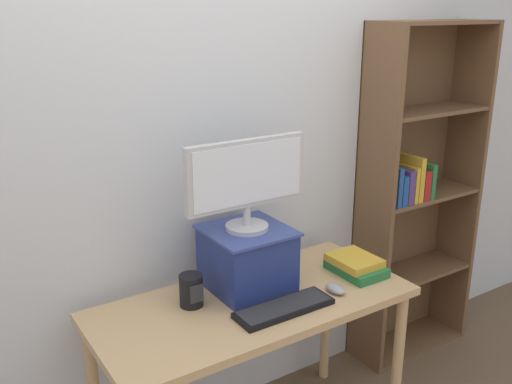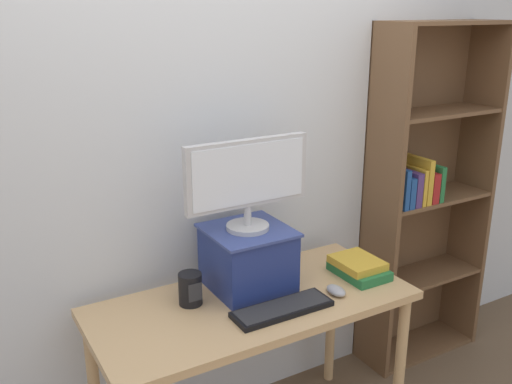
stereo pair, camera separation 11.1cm
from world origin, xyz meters
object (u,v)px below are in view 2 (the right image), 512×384
object	(u,v)px
riser_box	(248,257)
desk_speaker	(190,289)
computer_mouse	(336,290)
bookshelf_unit	(423,195)
book_stack	(358,267)
computer_monitor	(248,179)
desk	(253,320)
keyboard	(282,309)

from	to	relation	value
riser_box	desk_speaker	size ratio (longest dim) A/B	2.55
desk_speaker	computer_mouse	bearing A→B (deg)	-22.65
bookshelf_unit	desk_speaker	bearing A→B (deg)	-173.77
computer_mouse	book_stack	distance (m)	0.23
riser_box	computer_monitor	bearing A→B (deg)	-90.00
riser_box	computer_monitor	distance (m)	0.35
desk	book_stack	distance (m)	0.56
bookshelf_unit	keyboard	bearing A→B (deg)	-161.09
bookshelf_unit	keyboard	distance (m)	1.26
riser_box	desk_speaker	world-z (taller)	riser_box
computer_monitor	keyboard	distance (m)	0.55
bookshelf_unit	book_stack	world-z (taller)	bookshelf_unit
computer_monitor	book_stack	world-z (taller)	computer_monitor
computer_mouse	bookshelf_unit	bearing A→B (deg)	23.78
computer_mouse	desk_speaker	xyz separation A→B (m)	(-0.57, 0.24, 0.05)
bookshelf_unit	computer_mouse	size ratio (longest dim) A/B	18.18
computer_monitor	desk_speaker	distance (m)	0.51
keyboard	bookshelf_unit	bearing A→B (deg)	18.91
keyboard	computer_mouse	size ratio (longest dim) A/B	4.05
computer_monitor	book_stack	xyz separation A→B (m)	(0.49, -0.16, -0.46)
keyboard	desk_speaker	xyz separation A→B (m)	(-0.29, 0.24, 0.06)
computer_monitor	keyboard	world-z (taller)	computer_monitor
keyboard	desk_speaker	size ratio (longest dim) A/B	3.08
computer_mouse	keyboard	bearing A→B (deg)	-178.72
keyboard	computer_mouse	world-z (taller)	computer_mouse
desk	riser_box	size ratio (longest dim) A/B	3.91
computer_monitor	book_stack	distance (m)	0.69
desk	keyboard	distance (m)	0.19
desk	computer_mouse	bearing A→B (deg)	-22.35
desk	computer_monitor	world-z (taller)	computer_monitor
desk	riser_box	distance (m)	0.27
bookshelf_unit	desk_speaker	world-z (taller)	bookshelf_unit
bookshelf_unit	desk_speaker	size ratio (longest dim) A/B	13.85
bookshelf_unit	riser_box	world-z (taller)	bookshelf_unit
book_stack	desk_speaker	bearing A→B (deg)	169.77
bookshelf_unit	keyboard	xyz separation A→B (m)	(-1.18, -0.41, -0.17)
desk	desk_speaker	xyz separation A→B (m)	(-0.24, 0.10, 0.16)
riser_box	book_stack	bearing A→B (deg)	-17.61
bookshelf_unit	riser_box	xyz separation A→B (m)	(-1.20, -0.14, -0.04)
computer_mouse	book_stack	size ratio (longest dim) A/B	0.41
bookshelf_unit	computer_monitor	size ratio (longest dim) A/B	3.36
computer_monitor	desk_speaker	bearing A→B (deg)	-176.91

